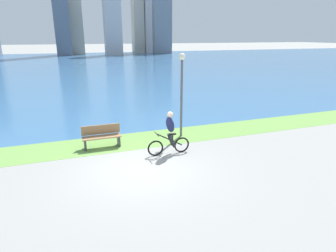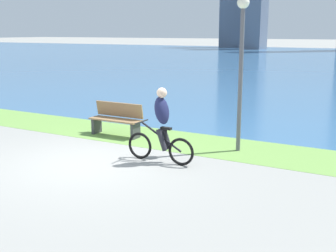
% 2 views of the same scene
% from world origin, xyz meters
% --- Properties ---
extents(ground_plane, '(300.00, 300.00, 0.00)m').
position_xyz_m(ground_plane, '(0.00, 0.00, 0.00)').
color(ground_plane, gray).
extents(grass_strip_bayside, '(120.00, 2.01, 0.01)m').
position_xyz_m(grass_strip_bayside, '(0.00, 2.65, 0.00)').
color(grass_strip_bayside, '#6B9947').
rests_on(grass_strip_bayside, ground).
extents(bay_water_surface, '(300.00, 66.04, 0.00)m').
position_xyz_m(bay_water_surface, '(0.00, 36.67, 0.00)').
color(bay_water_surface, '#386693').
rests_on(bay_water_surface, ground).
extents(cyclist_lead, '(1.64, 0.52, 1.64)m').
position_xyz_m(cyclist_lead, '(1.33, 0.83, 0.83)').
color(cyclist_lead, black).
rests_on(cyclist_lead, ground).
extents(bench_near_path, '(1.50, 0.47, 0.90)m').
position_xyz_m(bench_near_path, '(-0.97, 2.37, 0.45)').
color(bench_near_path, olive).
rests_on(bench_near_path, ground).
extents(lamppost_tall, '(0.28, 0.28, 3.57)m').
position_xyz_m(lamppost_tall, '(2.47, 2.53, 2.37)').
color(lamppost_tall, '#595960').
rests_on(lamppost_tall, ground).
extents(city_skyline_far_shore, '(46.82, 9.84, 27.87)m').
position_xyz_m(city_skyline_far_shore, '(0.58, 62.37, 9.60)').
color(city_skyline_far_shore, slate).
rests_on(city_skyline_far_shore, ground).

